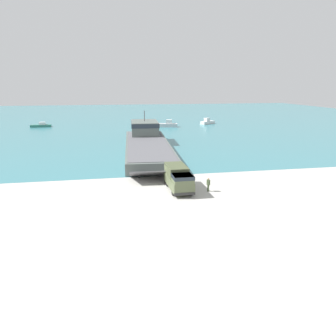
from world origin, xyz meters
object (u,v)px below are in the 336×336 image
object	(u,v)px
soldier_on_ramp	(208,184)
moored_boat_c	(41,125)
military_truck	(178,178)
mooring_bollard	(139,175)
moored_boat_b	(168,125)
landing_craft	(147,141)
moored_boat_a	(207,122)

from	to	relation	value
soldier_on_ramp	moored_boat_c	xyz separation A→B (m)	(-32.63, 71.64, -0.49)
military_truck	mooring_bollard	xyz separation A→B (m)	(-4.42, 6.10, -1.08)
moored_boat_b	mooring_bollard	distance (m)	58.66
military_truck	moored_boat_b	size ratio (longest dim) A/B	1.09
landing_craft	military_truck	xyz separation A→B (m)	(0.72, -27.29, -0.18)
soldier_on_ramp	mooring_bollard	distance (m)	10.95
moored_boat_b	mooring_bollard	xyz separation A→B (m)	(-14.77, -56.77, -0.30)
landing_craft	soldier_on_ramp	distance (m)	29.03
military_truck	soldier_on_ramp	xyz separation A→B (m)	(3.53, -1.42, -0.54)
moored_boat_b	landing_craft	bearing A→B (deg)	176.47
moored_boat_c	mooring_bollard	xyz separation A→B (m)	(24.69, -64.12, -0.05)
soldier_on_ramp	moored_boat_b	size ratio (longest dim) A/B	0.27
landing_craft	mooring_bollard	distance (m)	21.55
moored_boat_a	moored_boat_c	size ratio (longest dim) A/B	0.92
military_truck	moored_boat_a	distance (m)	72.96
soldier_on_ramp	mooring_bollard	xyz separation A→B (m)	(-7.94, 7.52, -0.54)
moored_boat_a	moored_boat_b	xyz separation A→B (m)	(-14.78, -5.62, 0.08)
landing_craft	mooring_bollard	size ratio (longest dim) A/B	46.14
soldier_on_ramp	moored_boat_a	xyz separation A→B (m)	(21.61, 69.91, -0.32)
landing_craft	moored_boat_a	distance (m)	48.65
moored_boat_c	moored_boat_a	bearing A→B (deg)	-93.99
military_truck	mooring_bollard	distance (m)	7.61
moored_boat_a	moored_boat_b	size ratio (longest dim) A/B	0.88
landing_craft	moored_boat_b	distance (m)	37.27
military_truck	moored_boat_a	xyz separation A→B (m)	(25.14, 68.48, -0.86)
moored_boat_b	soldier_on_ramp	bearing A→B (deg)	-172.31
moored_boat_a	military_truck	bearing A→B (deg)	-53.11
mooring_bollard	military_truck	bearing A→B (deg)	-54.09
mooring_bollard	soldier_on_ramp	bearing A→B (deg)	-43.45
soldier_on_ramp	mooring_bollard	world-z (taller)	soldier_on_ramp
landing_craft	moored_boat_c	world-z (taller)	landing_craft
soldier_on_ramp	landing_craft	bearing A→B (deg)	-100.17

